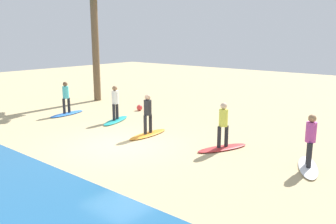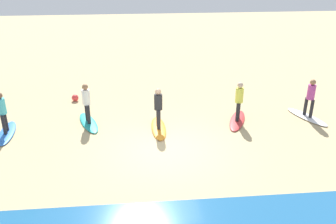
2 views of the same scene
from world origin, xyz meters
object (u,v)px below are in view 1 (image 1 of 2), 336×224
object	(u,v)px
surfer_teal	(115,100)
surfer_orange	(148,111)
surfer_white	(311,137)
surfboard_orange	(148,134)
surfboard_white	(308,167)
surfer_blue	(66,95)
surfer_red	(223,122)
surfboard_teal	(116,120)
surfboard_blue	(67,114)
surfboard_red	(222,148)
beach_ball	(139,108)

from	to	relation	value
surfer_teal	surfer_orange	bearing A→B (deg)	164.81
surfer_white	surfer_orange	size ratio (longest dim) A/B	1.00
surfer_orange	surfboard_orange	bearing A→B (deg)	-90.00
surfboard_white	surfer_blue	world-z (taller)	surfer_blue
surfer_red	surfer_teal	xyz separation A→B (m)	(6.17, -0.36, 0.00)
surfboard_teal	surfboard_blue	bearing A→B (deg)	-98.06
surfboard_white	surfboard_teal	world-z (taller)	same
surfer_orange	surfboard_blue	xyz separation A→B (m)	(5.92, -0.14, -0.99)
surfer_red	surfboard_blue	xyz separation A→B (m)	(9.24, 0.27, -0.99)
surfboard_white	surfboard_red	xyz separation A→B (m)	(3.06, 0.06, 0.00)
surfboard_white	beach_ball	size ratio (longest dim) A/B	6.57
surfboard_orange	surfer_blue	bearing A→B (deg)	-92.32
surfboard_orange	beach_ball	xyz separation A→B (m)	(3.73, -3.31, 0.11)
surfer_white	surfboard_red	world-z (taller)	surfer_white
surfer_red	surfer_teal	distance (m)	6.18
surfboard_red	surfer_orange	bearing A→B (deg)	-60.19
surfer_blue	surfboard_white	bearing A→B (deg)	-178.46
surfer_red	surfboard_red	bearing A→B (deg)	0.00
surfboard_blue	surfer_white	bearing A→B (deg)	85.44
surfer_orange	surfer_teal	xyz separation A→B (m)	(2.84, -0.77, 0.00)
surfboard_red	surfer_red	distance (m)	0.99
surfboard_orange	surfer_blue	world-z (taller)	surfer_blue
surfer_red	surfboard_orange	size ratio (longest dim) A/B	0.78
surfboard_orange	surfer_teal	distance (m)	3.11
surfboard_blue	beach_ball	distance (m)	3.85
surfboard_white	beach_ball	xyz separation A→B (m)	(10.11, -2.84, 0.11)
surfer_white	surfboard_teal	world-z (taller)	surfer_white
surfboard_white	surfboard_teal	xyz separation A→B (m)	(9.22, -0.30, 0.00)
surfboard_blue	surfer_blue	size ratio (longest dim) A/B	1.28
surfer_teal	surfer_red	bearing A→B (deg)	176.64
surfer_orange	surfer_blue	world-z (taller)	same
surfboard_white	surfboard_blue	bearing A→B (deg)	-111.77
surfboard_white	surfer_orange	bearing A→B (deg)	-109.11
surfboard_orange	surfer_teal	size ratio (longest dim) A/B	1.28
surfer_white	surfboard_orange	xyz separation A→B (m)	(6.38, 0.47, -0.99)
surfboard_white	surfer_blue	distance (m)	12.34
beach_ball	surfboard_blue	bearing A→B (deg)	55.40
surfer_red	surfer_orange	xyz separation A→B (m)	(3.33, 0.41, 0.00)
surfer_teal	surfer_blue	size ratio (longest dim) A/B	1.00
surfer_white	surfer_blue	size ratio (longest dim) A/B	1.00
surfboard_orange	surfboard_teal	size ratio (longest dim) A/B	1.00
surfboard_orange	surfboard_blue	xyz separation A→B (m)	(5.92, -0.14, 0.00)
surfboard_teal	surfer_teal	distance (m)	0.99
surfboard_teal	surfer_blue	distance (m)	3.29
beach_ball	surfboard_red	bearing A→B (deg)	157.67
surfboard_orange	surfboard_blue	world-z (taller)	same
surfer_teal	surfboard_orange	bearing A→B (deg)	164.81
surfboard_white	surfboard_red	size ratio (longest dim) A/B	1.00
surfer_white	surfboard_blue	xyz separation A→B (m)	(12.30, 0.33, -0.99)
surfboard_orange	surfboard_red	bearing A→B (deg)	96.05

